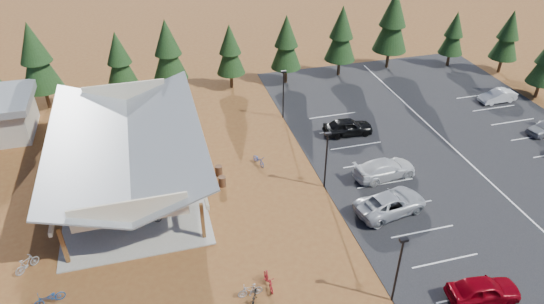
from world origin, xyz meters
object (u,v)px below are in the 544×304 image
object	(u,v)px
lamp_post_1	(326,156)
car_2	(391,203)
bike_0	(114,220)
bike_15	(197,165)
bike_6	(178,169)
bike_7	(171,133)
lamp_post_0	(399,266)
bike_5	(178,171)
bike_10	(49,298)
bike_9	(27,264)
bike_4	(150,219)
bike_13	(250,290)
trash_bin_1	(219,171)
bike_14	(259,160)
bike_3	(96,145)
bike_12	(254,297)
car_0	(484,290)
bike_2	(112,176)
lamp_post_2	(283,91)
trash_bin_0	(222,181)
bike_16	(192,186)
car_4	(348,127)
bike_11	(268,280)
car_3	(385,169)
car_9	(498,96)
bike_1	(104,192)
bike_pavilion	(127,141)

from	to	relation	value
lamp_post_1	car_2	distance (m)	6.07
bike_0	bike_15	bearing A→B (deg)	-41.16
bike_6	bike_7	xyz separation A→B (m)	(0.00, 5.93, 0.06)
bike_15	lamp_post_0	bearing A→B (deg)	155.95
bike_5	bike_10	world-z (taller)	bike_5
bike_9	bike_15	bearing A→B (deg)	-97.62
bike_0	car_2	distance (m)	20.63
bike_4	bike_13	bearing A→B (deg)	-147.52
bike_10	bike_13	bearing A→B (deg)	60.14
lamp_post_0	trash_bin_1	xyz separation A→B (m)	(-8.04, 15.85, -2.53)
bike_5	bike_0	bearing A→B (deg)	132.48
lamp_post_1	bike_15	bearing A→B (deg)	151.88
bike_5	bike_14	xyz separation A→B (m)	(6.95, 0.12, -0.19)
lamp_post_0	bike_3	bearing A→B (deg)	128.91
bike_7	bike_14	size ratio (longest dim) A/B	0.90
bike_12	bike_15	bearing A→B (deg)	-61.81
lamp_post_1	car_0	distance (m)	14.57
lamp_post_1	bike_6	size ratio (longest dim) A/B	3.38
bike_0	bike_4	bearing A→B (deg)	-90.92
bike_2	bike_6	size ratio (longest dim) A/B	1.18
lamp_post_2	bike_10	bearing A→B (deg)	-137.43
trash_bin_0	bike_10	xyz separation A→B (m)	(-12.36, -9.02, 0.05)
lamp_post_1	bike_10	size ratio (longest dim) A/B	2.72
trash_bin_1	bike_3	xyz separation A→B (m)	(-10.12, 6.65, 0.18)
bike_16	car_4	xyz separation A→B (m)	(15.55, 4.94, 0.38)
bike_3	car_4	bearing A→B (deg)	-92.32
trash_bin_0	car_4	xyz separation A→B (m)	(13.08, 4.91, 0.39)
lamp_post_0	lamp_post_1	xyz separation A→B (m)	(0.00, 12.00, 0.00)
bike_3	bike_9	size ratio (longest dim) A/B	0.99
car_2	lamp_post_0	bearing A→B (deg)	143.64
bike_6	car_2	bearing A→B (deg)	-133.21
bike_11	bike_15	distance (m)	14.37
bike_5	bike_13	bearing A→B (deg)	-168.73
lamp_post_1	bike_9	xyz separation A→B (m)	(-22.12, -3.38, -2.44)
lamp_post_1	bike_14	xyz separation A→B (m)	(-4.40, 4.54, -2.53)
bike_11	car_0	bearing A→B (deg)	-23.20
trash_bin_0	car_3	size ratio (longest dim) A/B	0.17
trash_bin_0	bike_14	distance (m)	4.29
bike_10	car_3	xyz separation A→B (m)	(25.73, 6.69, 0.33)
trash_bin_0	car_9	bearing A→B (deg)	12.52
trash_bin_0	bike_6	bearing A→B (deg)	140.91
bike_0	car_3	distance (m)	21.91
trash_bin_0	bike_0	size ratio (longest dim) A/B	0.49
bike_3	bike_14	distance (m)	15.00
lamp_post_1	bike_1	xyz separation A→B (m)	(-17.35, 3.13, -2.39)
bike_pavilion	bike_3	xyz separation A→B (m)	(-3.16, 5.51, -3.20)
bike_0	bike_15	world-z (taller)	bike_0
lamp_post_2	bike_3	distance (m)	18.38
lamp_post_1	trash_bin_1	size ratio (longest dim) A/B	5.71
bike_2	lamp_post_1	bearing A→B (deg)	-89.48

